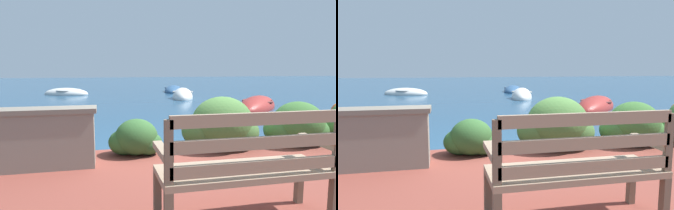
# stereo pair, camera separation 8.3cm
# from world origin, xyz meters

# --- Properties ---
(ground_plane) EXTENTS (80.00, 80.00, 0.00)m
(ground_plane) POSITION_xyz_m (0.00, 0.00, 0.00)
(ground_plane) COLOR navy
(park_bench) EXTENTS (1.39, 0.48, 0.93)m
(park_bench) POSITION_xyz_m (-0.11, -2.47, 0.70)
(park_bench) COLOR brown
(park_bench) RESTS_ON patio_terrace
(stone_wall) EXTENTS (1.53, 0.39, 0.75)m
(stone_wall) POSITION_xyz_m (-2.03, -0.68, 0.60)
(stone_wall) COLOR gray
(stone_wall) RESTS_ON patio_terrace
(hedge_clump_left) EXTENTS (0.89, 0.64, 0.61)m
(hedge_clump_left) POSITION_xyz_m (-1.89, -0.42, 0.48)
(hedge_clump_left) COLOR #284C23
(hedge_clump_left) RESTS_ON patio_terrace
(hedge_clump_centre) EXTENTS (0.76, 0.55, 0.52)m
(hedge_clump_centre) POSITION_xyz_m (-0.74, -0.36, 0.44)
(hedge_clump_centre) COLOR #2D5628
(hedge_clump_centre) RESTS_ON patio_terrace
(hedge_clump_right) EXTENTS (1.18, 0.85, 0.80)m
(hedge_clump_right) POSITION_xyz_m (0.57, -0.30, 0.57)
(hedge_clump_right) COLOR #426B33
(hedge_clump_right) RESTS_ON patio_terrace
(hedge_clump_far_right) EXTENTS (1.03, 0.74, 0.70)m
(hedge_clump_far_right) POSITION_xyz_m (1.85, -0.36, 0.52)
(hedge_clump_far_right) COLOR #38662D
(hedge_clump_far_right) RESTS_ON patio_terrace
(rowboat_nearest) EXTENTS (2.86, 3.04, 0.79)m
(rowboat_nearest) POSITION_xyz_m (4.17, 5.04, 0.07)
(rowboat_nearest) COLOR #9E2D28
(rowboat_nearest) RESTS_ON ground_plane
(rowboat_mid) EXTENTS (1.51, 2.44, 0.87)m
(rowboat_mid) POSITION_xyz_m (2.54, 9.09, 0.07)
(rowboat_mid) COLOR silver
(rowboat_mid) RESTS_ON ground_plane
(rowboat_far) EXTENTS (2.66, 1.89, 0.64)m
(rowboat_far) POSITION_xyz_m (-3.05, 12.26, 0.06)
(rowboat_far) COLOR silver
(rowboat_far) RESTS_ON ground_plane
(rowboat_outer) EXTENTS (1.87, 3.18, 0.64)m
(rowboat_outer) POSITION_xyz_m (3.07, 13.14, 0.06)
(rowboat_outer) COLOR #2D517A
(rowboat_outer) RESTS_ON ground_plane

